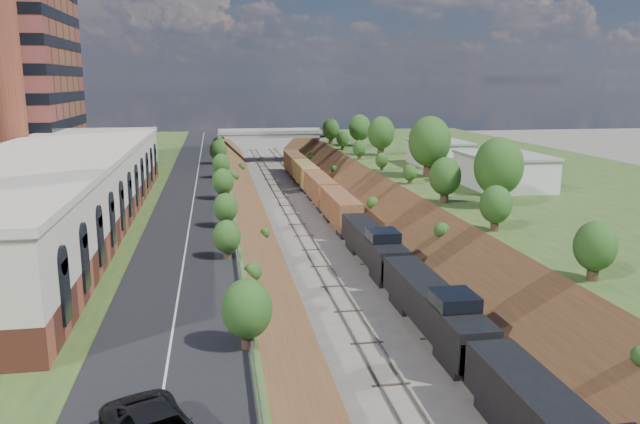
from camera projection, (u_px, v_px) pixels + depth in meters
platform_left at (57, 209)px, 79.16m from camera, size 44.00×180.00×5.00m
platform_right at (538, 193)px, 89.94m from camera, size 44.00×180.00×5.00m
embankment_left at (232, 221)px, 83.27m from camera, size 10.00×180.00×10.00m
embankment_right at (391, 216)px, 86.87m from camera, size 10.00×180.00×10.00m
rail_left_track at (294, 219)px, 84.63m from camera, size 1.58×180.00×0.18m
rail_right_track at (331, 217)px, 85.48m from camera, size 1.58×180.00×0.18m
road at (196, 185)px, 81.49m from camera, size 8.00×180.00×0.10m
guardrail at (227, 181)px, 81.87m from camera, size 0.10×171.00×0.70m
commercial_building at (50, 191)px, 57.51m from camera, size 14.30×62.30×7.00m
smokestack at (2, 21)px, 70.16m from camera, size 3.20×3.20×40.00m
overpass at (271, 140)px, 143.86m from camera, size 24.50×8.30×7.40m
white_building_near at (504, 172)px, 79.74m from camera, size 9.00×12.00×4.00m
white_building_far at (439, 154)px, 100.92m from camera, size 8.00×10.00×3.60m
tree_right_large at (499, 167)px, 66.61m from camera, size 5.25×5.25×7.61m
tree_left_crest at (234, 249)px, 43.10m from camera, size 2.45×2.45×3.55m
freight_train at (342, 211)px, 77.87m from camera, size 2.84×115.01×4.55m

